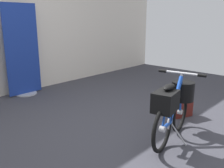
% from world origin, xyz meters
% --- Properties ---
extents(ground_plane, '(7.92, 7.92, 0.00)m').
position_xyz_m(ground_plane, '(0.00, 0.00, 0.00)').
color(ground_plane, '#38383F').
extents(back_wall, '(7.92, 0.10, 3.16)m').
position_xyz_m(back_wall, '(0.00, 2.41, 1.58)').
color(back_wall, silver).
rests_on(back_wall, ground_plane).
extents(floor_banner_stand, '(0.60, 0.36, 1.54)m').
position_xyz_m(floor_banner_stand, '(0.11, 2.17, 0.68)').
color(floor_banner_stand, '#B7B7BC').
rests_on(floor_banner_stand, ground_plane).
extents(folding_bike_foreground, '(1.02, 0.53, 0.73)m').
position_xyz_m(folding_bike_foreground, '(0.37, -0.56, 0.40)').
color(folding_bike_foreground, black).
rests_on(folding_bike_foreground, ground_plane).
extents(backpack_on_floor, '(0.31, 0.25, 0.29)m').
position_xyz_m(backpack_on_floor, '(1.04, -0.32, 0.14)').
color(backpack_on_floor, maroon).
rests_on(backpack_on_floor, ground_plane).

